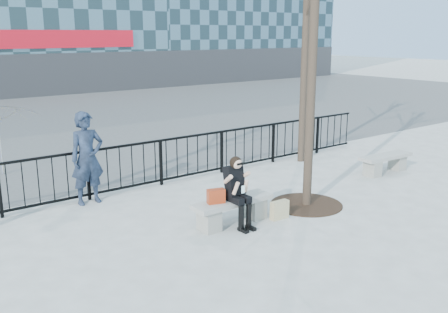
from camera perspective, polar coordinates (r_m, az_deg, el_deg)
ground at (r=9.56m, az=1.01°, el=-7.69°), size 120.00×120.00×0.00m
street_surface at (r=22.92m, az=-22.96°, el=3.99°), size 60.00×23.00×0.01m
railing at (r=11.77m, az=-8.06°, el=-0.82°), size 14.00×0.06×1.10m
tree_grate at (r=10.70m, az=9.40°, el=-5.42°), size 1.50×1.50×0.02m
bench_main at (r=9.45m, az=1.01°, el=-5.99°), size 1.65×0.46×0.49m
bench_second at (r=13.54m, az=17.97°, el=-0.57°), size 1.59×0.44×0.47m
seated_woman at (r=9.21m, az=1.64°, el=-4.10°), size 0.50×0.64×1.34m
handbag at (r=9.14m, az=-0.92°, el=-4.56°), size 0.35×0.23×0.26m
shopping_bag at (r=9.80m, az=6.36°, el=-6.09°), size 0.39×0.16×0.36m
standing_man at (r=10.80m, az=-15.36°, el=-0.18°), size 0.72×0.47×1.96m
vendor_umbrella at (r=13.76m, az=-24.19°, el=1.80°), size 2.14×2.18×1.84m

